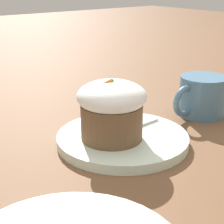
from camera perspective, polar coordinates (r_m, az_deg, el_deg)
name	(u,v)px	position (r m, az deg, el deg)	size (l,w,h in m)	color
ground_plane	(123,143)	(0.60, 1.63, -4.76)	(4.00, 4.00, 0.00)	brown
dessert_plate	(123,139)	(0.60, 1.63, -4.11)	(0.21, 0.21, 0.02)	silver
carrot_cake	(112,109)	(0.56, 0.00, 0.51)	(0.11, 0.11, 0.10)	brown
spoon	(123,130)	(0.60, 1.64, -2.80)	(0.12, 0.04, 0.01)	silver
coffee_cup	(202,96)	(0.73, 13.49, 2.35)	(0.12, 0.09, 0.08)	teal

